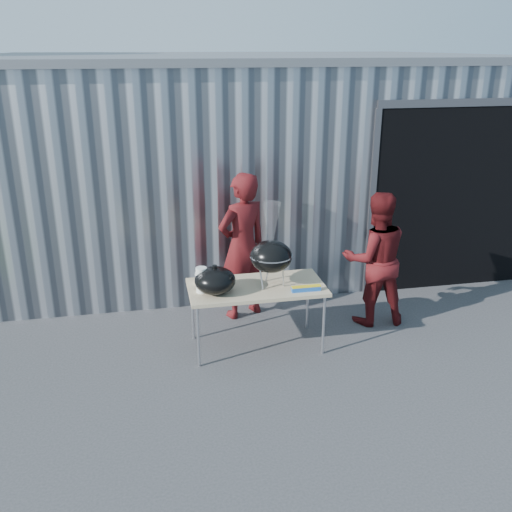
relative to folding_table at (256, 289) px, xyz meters
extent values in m
plane|color=#38383A|center=(-0.26, -0.49, -0.71)|extent=(80.00, 80.00, 0.00)
cube|color=silver|center=(0.54, 4.21, 0.79)|extent=(8.00, 6.00, 3.00)
cube|color=slate|center=(0.54, 4.21, 2.34)|extent=(8.20, 6.20, 0.10)
cube|color=black|center=(3.04, 1.78, 0.54)|extent=(2.40, 1.20, 2.50)
cube|color=#4C4C51|center=(3.04, 1.21, 1.84)|extent=(2.52, 0.08, 0.10)
cube|color=tan|center=(0.00, 0.00, 0.02)|extent=(1.50, 0.75, 0.04)
cylinder|color=silver|center=(-0.69, -0.32, -0.35)|extent=(0.03, 0.03, 0.71)
cylinder|color=silver|center=(0.69, -0.32, -0.35)|extent=(0.03, 0.03, 0.71)
cylinder|color=silver|center=(-0.69, 0.32, -0.35)|extent=(0.03, 0.03, 0.71)
cylinder|color=silver|center=(0.69, 0.32, -0.35)|extent=(0.03, 0.03, 0.71)
ellipsoid|color=black|center=(0.16, -0.03, 0.38)|extent=(0.46, 0.46, 0.34)
cylinder|color=silver|center=(0.16, -0.03, 0.40)|extent=(0.47, 0.47, 0.02)
cylinder|color=silver|center=(0.16, -0.03, 0.41)|extent=(0.44, 0.44, 0.01)
cylinder|color=silver|center=(0.16, 0.11, 0.16)|extent=(0.02, 0.02, 0.24)
cylinder|color=silver|center=(0.04, -0.10, 0.16)|extent=(0.02, 0.02, 0.24)
cylinder|color=silver|center=(0.28, -0.10, 0.16)|extent=(0.02, 0.02, 0.24)
cylinder|color=#C16A45|center=(0.02, -0.03, 0.42)|extent=(0.02, 0.14, 0.02)
cylinder|color=#C16A45|center=(0.06, -0.03, 0.42)|extent=(0.02, 0.14, 0.02)
cylinder|color=#C16A45|center=(0.10, -0.03, 0.42)|extent=(0.02, 0.14, 0.02)
cylinder|color=#C16A45|center=(0.14, -0.03, 0.42)|extent=(0.02, 0.14, 0.02)
cylinder|color=#C16A45|center=(0.18, -0.03, 0.42)|extent=(0.02, 0.14, 0.02)
cylinder|color=#C16A45|center=(0.22, -0.03, 0.42)|extent=(0.02, 0.14, 0.02)
cylinder|color=#C16A45|center=(0.26, -0.03, 0.42)|extent=(0.02, 0.14, 0.02)
cylinder|color=#C16A45|center=(0.30, -0.03, 0.42)|extent=(0.02, 0.14, 0.02)
cone|color=silver|center=(0.16, -0.03, 0.71)|extent=(0.20, 0.20, 0.55)
ellipsoid|color=black|center=(-0.47, -0.10, 0.18)|extent=(0.44, 0.44, 0.29)
cylinder|color=black|center=(-0.47, -0.10, 0.34)|extent=(0.05, 0.05, 0.03)
cylinder|color=white|center=(-0.61, -0.05, 0.18)|extent=(0.12, 0.12, 0.28)
cube|color=white|center=(-0.55, 0.20, 0.09)|extent=(0.20, 0.15, 0.10)
cube|color=#1B54B1|center=(0.50, -0.25, 0.07)|extent=(0.32, 0.06, 0.05)
cube|color=yellow|center=(0.50, -0.25, 0.10)|extent=(0.32, 0.06, 0.01)
imported|color=#4F1012|center=(-0.01, 0.84, 0.21)|extent=(0.79, 0.67, 1.84)
imported|color=#4F1012|center=(1.53, 0.34, 0.12)|extent=(0.84, 0.68, 1.65)
camera|label=1|loc=(-1.14, -5.67, 2.54)|focal=40.00mm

